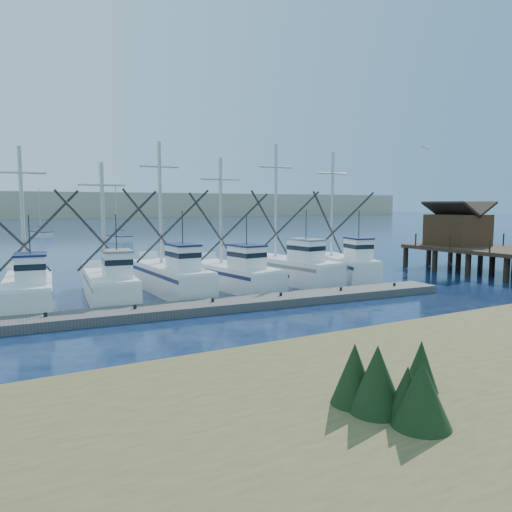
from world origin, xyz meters
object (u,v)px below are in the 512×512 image
at_px(floating_dock, 175,310).
at_px(sailboat_far, 41,234).
at_px(sailboat_near, 117,239).
at_px(timber_pier, 495,241).

distance_m(floating_dock, sailboat_far, 65.56).
height_order(sailboat_near, sailboat_far, same).
height_order(timber_pier, sailboat_near, sailboat_near).
bearing_deg(timber_pier, floating_dock, -176.67).
distance_m(timber_pier, sailboat_near, 50.55).
xyz_separation_m(timber_pier, sailboat_far, (-26.46, 63.97, -2.07)).
bearing_deg(sailboat_far, sailboat_near, -83.94).
xyz_separation_m(timber_pier, sailboat_near, (-18.08, 47.16, -2.08)).
bearing_deg(sailboat_near, floating_dock, -114.65).
distance_m(floating_dock, sailboat_near, 49.61).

